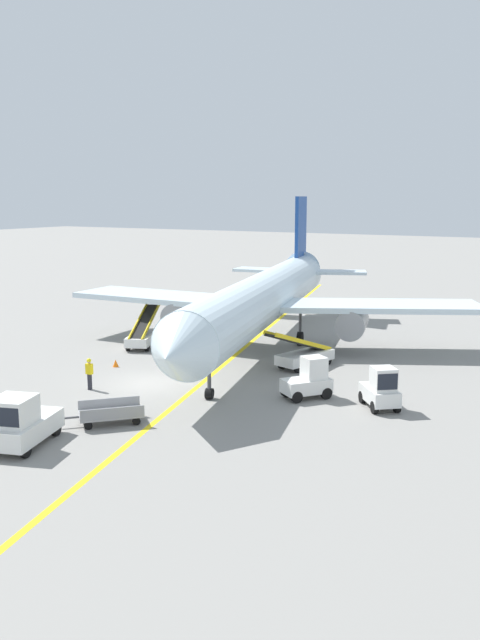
% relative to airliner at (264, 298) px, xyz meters
% --- Properties ---
extents(ground_plane, '(300.00, 300.00, 0.00)m').
position_rel_airliner_xyz_m(ground_plane, '(-1.48, -10.81, -3.42)').
color(ground_plane, gray).
extents(taxi_line_yellow, '(19.92, 77.63, 0.01)m').
position_rel_airliner_xyz_m(taxi_line_yellow, '(0.13, -5.81, -3.41)').
color(taxi_line_yellow, yellow).
rests_on(taxi_line_yellow, ground).
extents(airliner, '(27.91, 34.91, 10.10)m').
position_rel_airliner_xyz_m(airliner, '(0.00, 0.00, 0.00)').
color(airliner, silver).
rests_on(airliner, ground).
extents(pushback_tug, '(2.89, 4.00, 2.20)m').
position_rel_airliner_xyz_m(pushback_tug, '(-0.27, -21.02, -2.42)').
color(pushback_tug, silver).
rests_on(pushback_tug, ground).
extents(baggage_tug_near_wing, '(2.51, 2.69, 2.10)m').
position_rel_airliner_xyz_m(baggage_tug_near_wing, '(10.95, -8.95, -2.49)').
color(baggage_tug_near_wing, silver).
rests_on(baggage_tug_near_wing, ground).
extents(baggage_tug_by_cargo_door, '(2.49, 2.69, 2.10)m').
position_rel_airliner_xyz_m(baggage_tug_by_cargo_door, '(7.23, -9.01, -2.49)').
color(baggage_tug_by_cargo_door, silver).
rests_on(baggage_tug_by_cargo_door, ground).
extents(belt_loader_forward_hold, '(3.05, 5.10, 2.59)m').
position_rel_airliner_xyz_m(belt_loader_forward_hold, '(-7.42, -3.57, -2.64)').
color(belt_loader_forward_hold, silver).
rests_on(belt_loader_forward_hold, ground).
extents(belt_loader_aft_hold, '(2.64, 5.15, 2.59)m').
position_rel_airliner_xyz_m(belt_loader_aft_hold, '(4.45, -3.42, -2.64)').
color(belt_loader_aft_hold, silver).
rests_on(belt_loader_aft_hold, ground).
extents(baggage_cart_loaded, '(3.19, 3.26, 0.94)m').
position_rel_airliner_xyz_m(baggage_cart_loaded, '(1.04, -16.98, -2.95)').
color(baggage_cart_loaded, '#A5A5A8').
rests_on(baggage_cart_loaded, ground).
extents(ground_crew_marshaller, '(0.36, 0.24, 1.70)m').
position_rel_airliner_xyz_m(ground_crew_marshaller, '(-3.44, -13.36, -2.51)').
color(ground_crew_marshaller, '#26262D').
rests_on(ground_crew_marshaller, ground).
extents(safety_cone_nose_left, '(0.36, 0.36, 0.44)m').
position_rel_airliner_xyz_m(safety_cone_nose_left, '(-5.42, -8.89, -3.20)').
color(safety_cone_nose_left, orange).
rests_on(safety_cone_nose_left, ground).
extents(safety_cone_nose_right, '(0.36, 0.36, 0.44)m').
position_rel_airliner_xyz_m(safety_cone_nose_right, '(-2.23, -2.44, -3.20)').
color(safety_cone_nose_right, orange).
rests_on(safety_cone_nose_right, ground).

